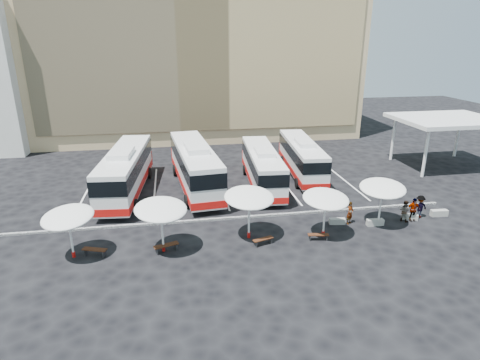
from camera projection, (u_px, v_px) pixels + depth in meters
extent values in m
plane|color=black|center=(234.00, 222.00, 29.96)|extent=(120.00, 120.00, 0.00)
cube|color=tan|center=(197.00, 42.00, 55.49)|extent=(42.00, 18.00, 25.00)
cube|color=tan|center=(203.00, 47.00, 47.20)|extent=(40.00, 0.30, 20.00)
cube|color=white|center=(447.00, 120.00, 41.43)|extent=(10.00, 8.00, 0.40)
cylinder|color=white|center=(426.00, 153.00, 38.87)|extent=(0.30, 0.30, 4.80)
cylinder|color=white|center=(393.00, 139.00, 44.44)|extent=(0.30, 0.30, 4.80)
cylinder|color=white|center=(458.00, 136.00, 45.73)|extent=(0.30, 0.30, 4.80)
cube|color=black|center=(233.00, 218.00, 30.40)|extent=(34.00, 0.25, 0.15)
cube|color=white|center=(86.00, 193.00, 35.45)|extent=(0.15, 12.00, 0.01)
cube|color=white|center=(155.00, 189.00, 36.42)|extent=(0.15, 12.00, 0.01)
cube|color=white|center=(220.00, 185.00, 37.38)|extent=(0.15, 12.00, 0.01)
cube|color=white|center=(282.00, 181.00, 38.35)|extent=(0.15, 12.00, 0.01)
cube|color=white|center=(342.00, 178.00, 39.32)|extent=(0.15, 12.00, 0.01)
cube|color=white|center=(126.00, 170.00, 34.87)|extent=(3.91, 13.13, 3.23)
cube|color=black|center=(125.00, 163.00, 34.66)|extent=(3.98, 13.20, 1.19)
cube|color=red|center=(127.00, 183.00, 35.27)|extent=(3.98, 13.20, 0.59)
cube|color=red|center=(139.00, 158.00, 41.22)|extent=(2.77, 0.48, 1.51)
cube|color=white|center=(121.00, 153.00, 33.25)|extent=(2.02, 3.38, 0.43)
cylinder|color=black|center=(121.00, 174.00, 38.84)|extent=(0.48, 1.11, 1.08)
cylinder|color=black|center=(149.00, 173.00, 39.04)|extent=(0.48, 1.11, 1.08)
cylinder|color=black|center=(100.00, 207.00, 31.25)|extent=(0.48, 1.11, 1.08)
cylinder|color=black|center=(135.00, 206.00, 31.44)|extent=(0.48, 1.11, 1.08)
cube|color=white|center=(195.00, 165.00, 36.08)|extent=(4.02, 13.51, 3.33)
cube|color=black|center=(195.00, 158.00, 35.86)|extent=(4.10, 13.58, 1.22)
cube|color=red|center=(195.00, 178.00, 36.49)|extent=(4.10, 13.58, 0.61)
cube|color=red|center=(185.00, 154.00, 42.41)|extent=(2.85, 0.49, 1.55)
cube|color=white|center=(196.00, 148.00, 34.44)|extent=(2.08, 3.48, 0.44)
cylinder|color=black|center=(175.00, 170.00, 39.80)|extent=(0.49, 1.14, 1.11)
cylinder|color=black|center=(203.00, 168.00, 40.49)|extent=(0.49, 1.14, 1.11)
cylinder|color=black|center=(187.00, 201.00, 32.24)|extent=(0.49, 1.14, 1.11)
cylinder|color=black|center=(221.00, 198.00, 32.93)|extent=(0.49, 1.14, 1.11)
cube|color=white|center=(262.00, 166.00, 36.66)|extent=(3.22, 11.72, 2.90)
cube|color=black|center=(262.00, 160.00, 36.47)|extent=(3.28, 11.79, 1.06)
cube|color=red|center=(262.00, 177.00, 37.02)|extent=(3.28, 11.79, 0.53)
cube|color=red|center=(254.00, 156.00, 42.34)|extent=(2.48, 0.37, 1.35)
cube|color=white|center=(264.00, 152.00, 35.21)|extent=(1.74, 3.00, 0.39)
cylinder|color=black|center=(245.00, 170.00, 40.18)|extent=(0.40, 0.99, 0.97)
cylinder|color=black|center=(269.00, 169.00, 40.42)|extent=(0.40, 0.99, 0.97)
cylinder|color=black|center=(255.00, 197.00, 33.40)|extent=(0.40, 0.99, 0.97)
cylinder|color=black|center=(283.00, 196.00, 33.63)|extent=(0.40, 0.99, 0.97)
cube|color=white|center=(302.00, 156.00, 39.72)|extent=(3.45, 11.74, 2.89)
cube|color=black|center=(302.00, 151.00, 39.53)|extent=(3.51, 11.80, 1.06)
cube|color=red|center=(301.00, 167.00, 40.08)|extent=(3.51, 11.80, 0.53)
cube|color=red|center=(290.00, 148.00, 45.39)|extent=(2.47, 0.42, 1.35)
cube|color=white|center=(305.00, 143.00, 38.27)|extent=(1.80, 3.02, 0.39)
cylinder|color=black|center=(283.00, 160.00, 43.27)|extent=(0.42, 0.99, 0.96)
cylinder|color=black|center=(305.00, 160.00, 43.45)|extent=(0.42, 0.99, 0.96)
cylinder|color=black|center=(297.00, 183.00, 36.48)|extent=(0.42, 0.99, 0.96)
cylinder|color=black|center=(323.00, 182.00, 36.66)|extent=(0.42, 0.99, 0.96)
cylinder|color=white|center=(71.00, 238.00, 24.67)|extent=(0.16, 0.16, 2.73)
cylinder|color=red|center=(74.00, 254.00, 25.06)|extent=(0.26, 0.26, 0.36)
ellipsoid|color=white|center=(68.00, 217.00, 24.19)|extent=(3.97, 3.99, 0.93)
cylinder|color=white|center=(162.00, 231.00, 25.36)|extent=(0.18, 0.18, 2.89)
cylinder|color=red|center=(164.00, 248.00, 25.78)|extent=(0.28, 0.28, 0.39)
ellipsoid|color=white|center=(161.00, 209.00, 24.86)|extent=(4.32, 4.34, 0.99)
cylinder|color=white|center=(249.00, 218.00, 27.09)|extent=(0.15, 0.15, 2.94)
cylinder|color=red|center=(249.00, 235.00, 27.52)|extent=(0.24, 0.24, 0.39)
ellipsoid|color=white|center=(249.00, 197.00, 26.58)|extent=(3.76, 3.79, 1.01)
cylinder|color=white|center=(324.00, 218.00, 27.35)|extent=(0.14, 0.14, 2.75)
cylinder|color=red|center=(323.00, 233.00, 27.75)|extent=(0.22, 0.22, 0.37)
ellipsoid|color=white|center=(326.00, 199.00, 26.87)|extent=(3.43, 3.46, 0.94)
cylinder|color=white|center=(380.00, 207.00, 29.01)|extent=(0.17, 0.17, 2.84)
cylinder|color=red|center=(378.00, 222.00, 29.42)|extent=(0.27, 0.27, 0.38)
ellipsoid|color=white|center=(383.00, 188.00, 28.52)|extent=(4.21, 4.23, 0.97)
cube|color=black|center=(94.00, 249.00, 25.14)|extent=(1.60, 0.89, 0.06)
cube|color=black|center=(86.00, 252.00, 25.32)|extent=(0.19, 0.39, 0.41)
cube|color=black|center=(104.00, 253.00, 25.13)|extent=(0.19, 0.39, 0.41)
cube|color=black|center=(166.00, 245.00, 25.62)|extent=(1.65, 0.91, 0.06)
cube|color=black|center=(157.00, 251.00, 25.42)|extent=(0.19, 0.40, 0.43)
cube|color=black|center=(176.00, 246.00, 25.99)|extent=(0.19, 0.40, 0.43)
cube|color=black|center=(263.00, 239.00, 26.50)|extent=(1.48, 0.80, 0.06)
cube|color=black|center=(256.00, 244.00, 26.32)|extent=(0.17, 0.36, 0.38)
cube|color=black|center=(270.00, 240.00, 26.82)|extent=(0.17, 0.36, 0.38)
cube|color=black|center=(318.00, 235.00, 27.11)|extent=(1.46, 0.61, 0.06)
cube|color=black|center=(310.00, 237.00, 27.18)|extent=(0.12, 0.36, 0.38)
cube|color=black|center=(326.00, 237.00, 27.18)|extent=(0.12, 0.36, 0.38)
cube|color=gray|center=(337.00, 221.00, 29.53)|extent=(1.21, 0.57, 0.44)
cube|color=gray|center=(375.00, 222.00, 29.31)|extent=(1.25, 0.46, 0.46)
cube|color=gray|center=(410.00, 217.00, 30.26)|extent=(1.19, 0.74, 0.42)
cube|color=gray|center=(439.00, 213.00, 30.87)|extent=(1.31, 0.52, 0.48)
imported|color=black|center=(350.00, 213.00, 29.39)|extent=(0.75, 0.70, 1.72)
imported|color=black|center=(405.00, 211.00, 29.83)|extent=(0.97, 1.01, 1.63)
imported|color=black|center=(413.00, 210.00, 29.82)|extent=(1.08, 0.50, 1.81)
imported|color=black|center=(420.00, 207.00, 30.34)|extent=(1.20, 0.73, 1.80)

